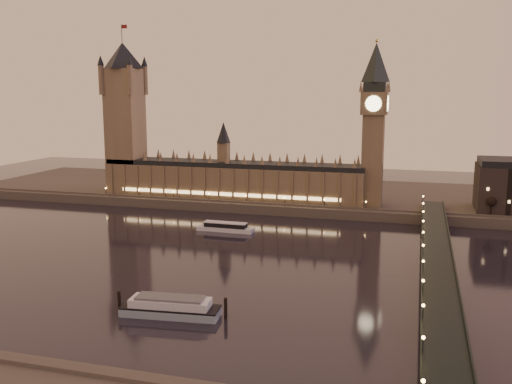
# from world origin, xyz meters

# --- Properties ---
(ground) EXTENTS (700.00, 700.00, 0.00)m
(ground) POSITION_xyz_m (0.00, 0.00, 0.00)
(ground) COLOR black
(ground) RESTS_ON ground
(far_embankment) EXTENTS (560.00, 130.00, 6.00)m
(far_embankment) POSITION_xyz_m (30.00, 165.00, 3.00)
(far_embankment) COLOR #423D35
(far_embankment) RESTS_ON ground
(palace_of_westminster) EXTENTS (180.00, 26.62, 52.00)m
(palace_of_westminster) POSITION_xyz_m (-40.12, 120.99, 21.71)
(palace_of_westminster) COLOR brown
(palace_of_westminster) RESTS_ON ground
(victoria_tower) EXTENTS (31.68, 31.68, 118.00)m
(victoria_tower) POSITION_xyz_m (-120.00, 121.00, 65.79)
(victoria_tower) COLOR brown
(victoria_tower) RESTS_ON ground
(big_ben) EXTENTS (17.68, 17.68, 104.00)m
(big_ben) POSITION_xyz_m (53.99, 120.99, 63.95)
(big_ben) COLOR brown
(big_ben) RESTS_ON ground
(westminster_bridge) EXTENTS (13.20, 260.00, 15.30)m
(westminster_bridge) POSITION_xyz_m (91.61, 0.00, 5.52)
(westminster_bridge) COLOR black
(westminster_bridge) RESTS_ON ground
(bare_tree_0) EXTENTS (5.26, 5.26, 10.69)m
(bare_tree_0) POSITION_xyz_m (126.10, 109.00, 13.95)
(bare_tree_0) COLOR black
(bare_tree_0) RESTS_ON ground
(cruise_boat_a) EXTENTS (32.79, 7.54, 5.23)m
(cruise_boat_a) POSITION_xyz_m (-21.41, 52.83, 2.30)
(cruise_boat_a) COLOR silver
(cruise_boat_a) RESTS_ON ground
(moored_barge) EXTENTS (40.35, 13.43, 7.43)m
(moored_barge) POSITION_xyz_m (0.71, -69.75, 3.14)
(moored_barge) COLOR #8AA3AF
(moored_barge) RESTS_ON ground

